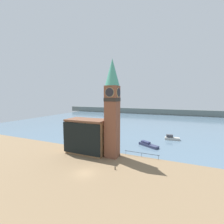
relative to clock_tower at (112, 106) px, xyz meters
name	(u,v)px	position (x,y,z in m)	size (l,w,h in m)	color
ground_plane	(85,173)	(-1.85, -10.09, -13.43)	(160.00, 160.00, 0.00)	#846B4C
water	(147,121)	(-1.85, 62.98, -13.44)	(160.00, 120.00, 0.00)	slate
far_shoreline	(155,112)	(-1.85, 102.98, -10.93)	(180.00, 3.00, 5.00)	slate
pier_railing	(141,153)	(7.19, 2.73, -12.49)	(9.17, 0.08, 1.09)	#232328
clock_tower	(112,106)	(0.00, 0.00, 0.00)	(3.70, 3.70, 25.23)	brown
pier_building	(87,136)	(-7.67, -0.29, -8.64)	(11.34, 5.92, 9.55)	#9E754C
boat_near	(148,145)	(7.30, 12.03, -12.91)	(6.74, 4.90, 1.39)	#333856
boat_far	(171,138)	(14.05, 22.69, -12.75)	(5.29, 2.45, 1.87)	#B7B2A8
mooring_bollard_near	(120,155)	(1.85, 0.76, -13.03)	(0.26, 0.26, 0.74)	brown
mooring_bollard_far	(115,168)	(3.36, -6.38, -12.99)	(0.29, 0.29, 0.81)	brown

